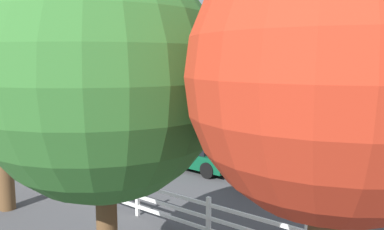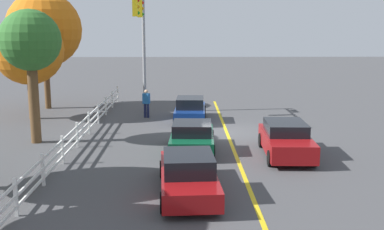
% 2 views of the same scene
% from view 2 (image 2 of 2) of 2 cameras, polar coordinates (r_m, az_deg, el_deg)
% --- Properties ---
extents(ground_plane, '(120.00, 120.00, 0.00)m').
position_cam_2_polar(ground_plane, '(24.30, 4.26, -2.08)').
color(ground_plane, '#444447').
extents(lane_center_stripe, '(28.00, 0.16, 0.01)m').
position_cam_2_polar(lane_center_stripe, '(20.44, 5.26, -4.59)').
color(lane_center_stripe, gold).
rests_on(lane_center_stripe, ground_plane).
extents(signal_assembly, '(6.13, 0.38, 7.44)m').
position_cam_2_polar(signal_assembly, '(27.90, -6.25, 10.27)').
color(signal_assembly, gray).
rests_on(signal_assembly, ground_plane).
extents(car_0, '(4.86, 2.06, 1.40)m').
position_cam_2_polar(car_0, '(15.31, -0.47, -7.30)').
color(car_0, maroon).
rests_on(car_0, ground_plane).
extents(car_1, '(4.06, 2.08, 1.32)m').
position_cam_2_polar(car_1, '(20.39, 0.02, -2.72)').
color(car_1, '#0C4C2D').
rests_on(car_1, ground_plane).
extents(car_2, '(4.25, 1.96, 1.38)m').
position_cam_2_polar(car_2, '(27.04, -0.22, 0.70)').
color(car_2, navy).
rests_on(car_2, ground_plane).
extents(car_3, '(4.41, 2.06, 1.44)m').
position_cam_2_polar(car_3, '(20.08, 11.44, -2.96)').
color(car_3, maroon).
rests_on(car_3, ground_plane).
extents(pedestrian, '(0.40, 0.47, 1.69)m').
position_cam_2_polar(pedestrian, '(28.02, -5.63, 1.56)').
color(pedestrian, '#191E3F').
rests_on(pedestrian, ground_plane).
extents(white_rail_fence, '(26.10, 0.10, 1.15)m').
position_cam_2_polar(white_rail_fence, '(21.70, -13.92, -2.32)').
color(white_rail_fence, white).
rests_on(white_rail_fence, ground_plane).
extents(tree_2, '(2.81, 2.81, 6.21)m').
position_cam_2_polar(tree_2, '(22.65, -19.24, 8.41)').
color(tree_2, brown).
rests_on(tree_2, ground_plane).
extents(tree_3, '(4.04, 4.04, 6.10)m').
position_cam_2_polar(tree_3, '(28.78, -19.43, 7.51)').
color(tree_3, brown).
rests_on(tree_3, ground_plane).
extents(tree_4, '(4.88, 4.88, 7.66)m').
position_cam_2_polar(tree_4, '(32.18, -17.73, 9.96)').
color(tree_4, brown).
rests_on(tree_4, ground_plane).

